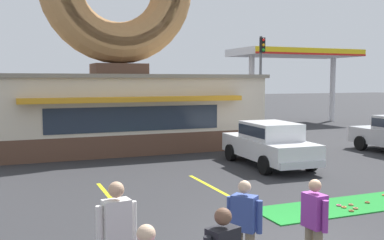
{
  "coord_description": "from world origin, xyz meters",
  "views": [
    {
      "loc": [
        -4.98,
        -6.61,
        3.12
      ],
      "look_at": [
        -0.3,
        5.0,
        2.0
      ],
      "focal_mm": 42.0,
      "sensor_mm": 36.0,
      "label": 1
    }
  ],
  "objects_px": {
    "pedestrian_leather_jacket_man": "(117,235)",
    "traffic_light_pole": "(261,70)",
    "car_white": "(269,142)",
    "pedestrian_clipboard_woman": "(244,225)",
    "pedestrian_hooded_kid": "(314,222)",
    "golf_ball": "(315,205)"
  },
  "relations": [
    {
      "from": "pedestrian_leather_jacket_man",
      "to": "traffic_light_pole",
      "type": "height_order",
      "value": "traffic_light_pole"
    },
    {
      "from": "pedestrian_hooded_kid",
      "to": "pedestrian_clipboard_woman",
      "type": "distance_m",
      "value": 1.16
    },
    {
      "from": "golf_ball",
      "to": "traffic_light_pole",
      "type": "bearing_deg",
      "value": 63.92
    },
    {
      "from": "car_white",
      "to": "pedestrian_clipboard_woman",
      "type": "xyz_separation_m",
      "value": [
        -5.3,
        -7.84,
        -0.01
      ]
    },
    {
      "from": "car_white",
      "to": "pedestrian_hooded_kid",
      "type": "bearing_deg",
      "value": -117.21
    },
    {
      "from": "pedestrian_leather_jacket_man",
      "to": "car_white",
      "type": "bearing_deg",
      "value": 46.95
    },
    {
      "from": "pedestrian_leather_jacket_man",
      "to": "traffic_light_pole",
      "type": "bearing_deg",
      "value": 54.28
    },
    {
      "from": "pedestrian_clipboard_woman",
      "to": "traffic_light_pole",
      "type": "relative_size",
      "value": 0.27
    },
    {
      "from": "golf_ball",
      "to": "car_white",
      "type": "bearing_deg",
      "value": 70.77
    },
    {
      "from": "golf_ball",
      "to": "pedestrian_leather_jacket_man",
      "type": "relative_size",
      "value": 0.02
    },
    {
      "from": "car_white",
      "to": "pedestrian_leather_jacket_man",
      "type": "xyz_separation_m",
      "value": [
        -7.31,
        -7.83,
        0.08
      ]
    },
    {
      "from": "pedestrian_leather_jacket_man",
      "to": "pedestrian_clipboard_woman",
      "type": "bearing_deg",
      "value": -0.45
    },
    {
      "from": "pedestrian_hooded_kid",
      "to": "pedestrian_clipboard_woman",
      "type": "bearing_deg",
      "value": 166.47
    },
    {
      "from": "pedestrian_hooded_kid",
      "to": "pedestrian_leather_jacket_man",
      "type": "distance_m",
      "value": 3.15
    },
    {
      "from": "golf_ball",
      "to": "pedestrian_hooded_kid",
      "type": "xyz_separation_m",
      "value": [
        -2.43,
        -3.13,
        0.8
      ]
    },
    {
      "from": "pedestrian_hooded_kid",
      "to": "car_white",
      "type": "bearing_deg",
      "value": 62.79
    },
    {
      "from": "pedestrian_hooded_kid",
      "to": "golf_ball",
      "type": "bearing_deg",
      "value": 52.13
    },
    {
      "from": "car_white",
      "to": "traffic_light_pole",
      "type": "distance_m",
      "value": 12.21
    },
    {
      "from": "pedestrian_leather_jacket_man",
      "to": "pedestrian_clipboard_woman",
      "type": "distance_m",
      "value": 2.02
    },
    {
      "from": "golf_ball",
      "to": "pedestrian_hooded_kid",
      "type": "distance_m",
      "value": 4.04
    },
    {
      "from": "traffic_light_pole",
      "to": "pedestrian_hooded_kid",
      "type": "bearing_deg",
      "value": -118.29
    },
    {
      "from": "pedestrian_hooded_kid",
      "to": "traffic_light_pole",
      "type": "xyz_separation_m",
      "value": [
        9.95,
        18.48,
        2.86
      ]
    }
  ]
}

